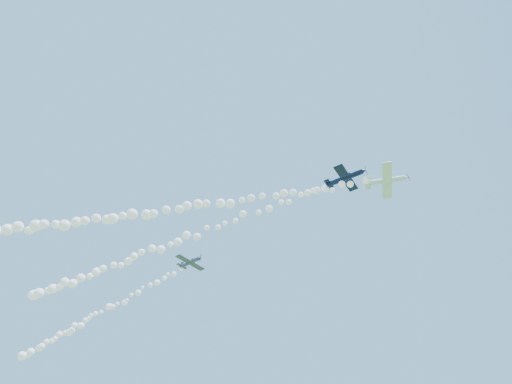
% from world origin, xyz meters
% --- Properties ---
extents(plane_white, '(7.49, 7.85, 2.08)m').
position_xyz_m(plane_white, '(22.22, 9.01, 51.30)').
color(plane_white, white).
extents(smoke_trail_white, '(71.31, 19.27, 3.12)m').
position_xyz_m(smoke_trail_white, '(-15.56, -0.10, 50.99)').
color(smoke_trail_white, white).
extents(plane_navy, '(7.65, 8.04, 2.20)m').
position_xyz_m(plane_navy, '(15.96, 6.93, 52.60)').
color(plane_navy, black).
extents(smoke_trail_navy, '(78.97, 10.57, 2.97)m').
position_xyz_m(smoke_trail_navy, '(-25.78, 11.20, 52.39)').
color(smoke_trail_navy, white).
extents(plane_grey, '(6.26, 6.64, 2.32)m').
position_xyz_m(plane_grey, '(-17.26, 11.89, 47.42)').
color(plane_grey, '#3E435A').
extents(smoke_trail_grey, '(67.24, 22.81, 2.92)m').
position_xyz_m(smoke_trail_grey, '(-52.62, 23.06, 47.03)').
color(smoke_trail_grey, white).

